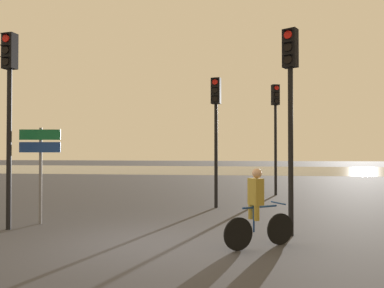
{
  "coord_description": "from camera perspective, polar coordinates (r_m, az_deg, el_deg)",
  "views": [
    {
      "loc": [
        2.02,
        -7.75,
        2.0
      ],
      "look_at": [
        0.5,
        5.0,
        2.2
      ],
      "focal_mm": 35.0,
      "sensor_mm": 36.0,
      "label": 1
    }
  ],
  "objects": [
    {
      "name": "water_strip",
      "position": [
        37.46,
        3.71,
        -3.94
      ],
      "size": [
        80.0,
        16.0,
        0.01
      ],
      "primitive_type": "cube",
      "color": "slate",
      "rests_on": "ground"
    },
    {
      "name": "traffic_light_center",
      "position": [
        13.01,
        3.67,
        4.06
      ],
      "size": [
        0.36,
        0.38,
        4.5
      ],
      "rotation": [
        0.0,
        0.0,
        2.95
      ],
      "color": "black",
      "rests_on": "ground"
    },
    {
      "name": "direction_sign_post",
      "position": [
        10.92,
        -22.12,
        -1.91
      ],
      "size": [
        1.09,
        0.19,
        2.6
      ],
      "rotation": [
        0.0,
        0.0,
        3.29
      ],
      "color": "slate",
      "rests_on": "ground"
    },
    {
      "name": "cyclist",
      "position": [
        7.85,
        9.92,
        -9.53
      ],
      "size": [
        1.46,
        0.96,
        1.62
      ],
      "rotation": [
        0.0,
        0.0,
        -1.0
      ],
      "color": "black",
      "rests_on": "ground"
    },
    {
      "name": "traffic_light_far_right",
      "position": [
        16.98,
        12.61,
        3.76
      ],
      "size": [
        0.38,
        0.4,
        4.89
      ],
      "rotation": [
        0.0,
        0.0,
        3.46
      ],
      "color": "black",
      "rests_on": "ground"
    },
    {
      "name": "traffic_light_near_left",
      "position": [
        10.57,
        -26.08,
        6.85
      ],
      "size": [
        0.36,
        0.37,
        4.94
      ],
      "rotation": [
        0.0,
        0.0,
        2.97
      ],
      "color": "black",
      "rests_on": "ground"
    },
    {
      "name": "ground_plane",
      "position": [
        8.25,
        -7.85,
        -14.91
      ],
      "size": [
        120.0,
        120.0,
        0.0
      ],
      "primitive_type": "plane",
      "color": "#333338"
    },
    {
      "name": "traffic_light_near_right",
      "position": [
        9.13,
        14.76,
        7.56
      ],
      "size": [
        0.4,
        0.42,
        4.83
      ],
      "rotation": [
        0.0,
        0.0,
        2.62
      ],
      "color": "black",
      "rests_on": "ground"
    }
  ]
}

